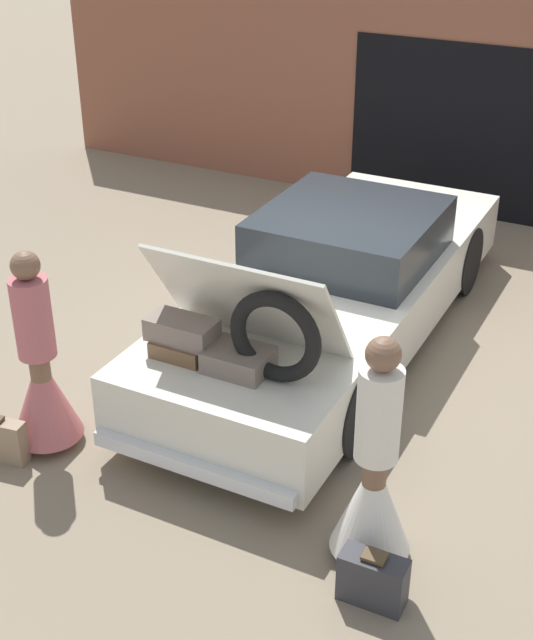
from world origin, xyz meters
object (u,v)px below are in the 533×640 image
Objects in this scene: person_right at (374,483)px; suitcase_beside_right_person at (373,579)px; car at (335,288)px; person_left at (41,378)px.

suitcase_beside_right_person is at bearing -154.67° from person_right.
car is at bearing 117.68° from suitcase_beside_right_person.
person_left is at bearing 91.16° from person_right.
person_right reaches higher than person_left.
car is 2.98m from person_left.
car reaches higher than suitcase_beside_right_person.
suitcase_beside_right_person is at bearing -62.32° from car.
person_left is at bearing 172.12° from suitcase_beside_right_person.
suitcase_beside_right_person is (3.01, -0.42, -0.44)m from person_left.
person_right is (2.84, -0.02, 0.01)m from person_left.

